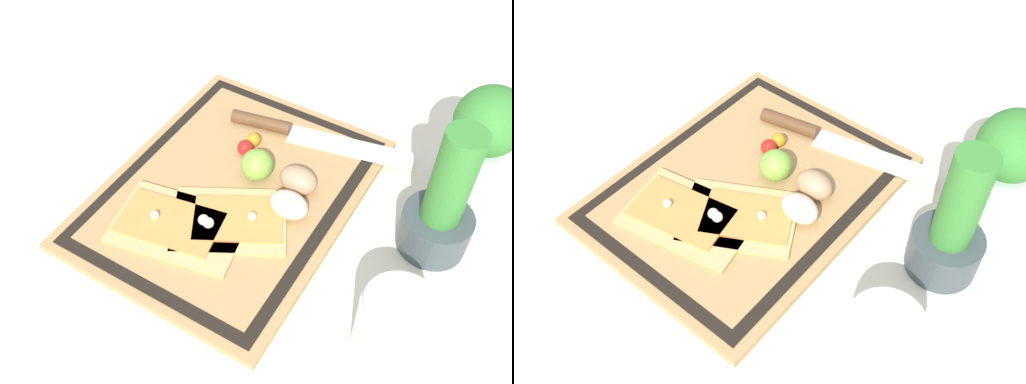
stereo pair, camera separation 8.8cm
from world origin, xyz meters
TOP-DOWN VIEW (x-y plane):
  - ground_plane at (0.00, 0.00)m, footprint 6.00×6.00m
  - cutting_board at (0.00, 0.00)m, footprint 0.46×0.35m
  - pizza_slice_near at (0.10, -0.02)m, footprint 0.15×0.20m
  - pizza_slice_far at (0.06, 0.04)m, footprint 0.18×0.20m
  - knife at (-0.15, 0.02)m, footprint 0.09×0.30m
  - egg_brown at (-0.05, 0.09)m, footprint 0.04×0.06m
  - egg_pink at (0.00, 0.10)m, footprint 0.04×0.06m
  - lime at (-0.04, 0.02)m, footprint 0.05×0.05m
  - cherry_tomato_red at (-0.07, -0.02)m, footprint 0.03×0.03m
  - cherry_tomato_yellow at (-0.10, -0.02)m, footprint 0.02×0.02m
  - herb_pot at (-0.07, 0.29)m, footprint 0.10×0.10m
  - sauce_jar at (0.11, 0.31)m, footprint 0.10×0.10m
  - herb_glass at (-0.19, 0.30)m, footprint 0.11×0.10m

SIDE VIEW (x-z plane):
  - ground_plane at x=0.00m, z-range 0.00..0.00m
  - cutting_board at x=0.00m, z-range 0.00..0.02m
  - pizza_slice_near at x=0.10m, z-range 0.01..0.03m
  - pizza_slice_far at x=0.06m, z-range 0.01..0.03m
  - knife at x=-0.15m, z-range 0.01..0.04m
  - cherry_tomato_yellow at x=-0.10m, z-range 0.02..0.04m
  - cherry_tomato_red at x=-0.07m, z-range 0.02..0.04m
  - egg_brown at x=-0.05m, z-range 0.02..0.06m
  - egg_pink at x=0.00m, z-range 0.02..0.06m
  - lime at x=-0.04m, z-range 0.02..0.07m
  - sauce_jar at x=0.11m, z-range -0.01..0.10m
  - herb_pot at x=-0.07m, z-range -0.03..0.18m
  - herb_glass at x=-0.19m, z-range 0.02..0.21m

